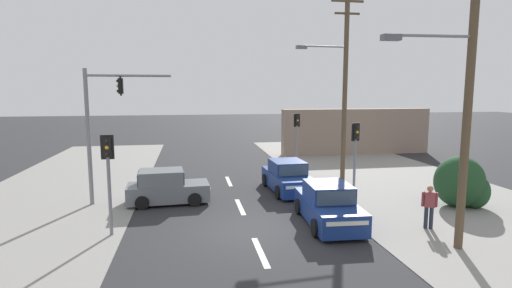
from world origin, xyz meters
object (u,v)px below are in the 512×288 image
Objects in this scene: pedestal_signal_left_kerb at (108,168)px; hatchback_oncoming_near at (166,188)px; utility_pole_foreground_right at (465,93)px; utility_pole_midground_right at (343,82)px; sedan_oncoming_mid at (287,177)px; traffic_signal_mast at (101,119)px; pedestal_signal_far_median at (297,131)px; pedestrian_at_kerb at (429,205)px; sedan_crossing_left at (328,206)px; pedestal_signal_right_kerb at (355,147)px.

pedestal_signal_left_kerb is 4.53m from hatchback_oncoming_near.
pedestal_signal_left_kerb is at bearing 164.50° from utility_pole_foreground_right.
utility_pole_midground_right reaches higher than sedan_oncoming_mid.
traffic_signal_mast is 1.39× the size of sedan_oncoming_mid.
pedestal_signal_left_kerb is 14.46m from pedestal_signal_far_median.
pedestal_signal_left_kerb is (-11.22, -7.01, -3.09)m from utility_pole_midground_right.
pedestal_signal_left_kerb is (-11.11, 3.08, -2.57)m from utility_pole_foreground_right.
pedestal_signal_left_kerb is 0.83× the size of sedan_oncoming_mid.
utility_pole_foreground_right is 14.15m from pedestal_signal_far_median.
utility_pole_midground_right is 5.10m from pedestal_signal_far_median.
utility_pole_midground_right is at bearing 91.02° from pedestrian_at_kerb.
pedestrian_at_kerb is at bearing -19.47° from sedan_crossing_left.
pedestal_signal_right_kerb is at bearing 96.24° from utility_pole_foreground_right.
hatchback_oncoming_near is at bearing -161.49° from utility_pole_midground_right.
pedestal_signal_left_kerb is 0.96× the size of hatchback_oncoming_near.
pedestal_signal_left_kerb is 8.12m from sedan_crossing_left.
sedan_crossing_left is (6.23, -3.88, 0.00)m from hatchback_oncoming_near.
traffic_signal_mast reaches higher than hatchback_oncoming_near.
sedan_crossing_left reaches higher than hatchback_oncoming_near.
sedan_oncoming_mid is at bearing 11.43° from hatchback_oncoming_near.
utility_pole_foreground_right is at bearing -90.63° from utility_pole_midground_right.
hatchback_oncoming_near is 6.03m from sedan_oncoming_mid.
pedestal_signal_right_kerb and pedestal_signal_far_median have the same top height.
traffic_signal_mast is (-12.14, 7.26, -1.16)m from utility_pole_foreground_right.
pedestal_signal_left_kerb is 2.18× the size of pedestrian_at_kerb.
pedestal_signal_far_median reaches higher than pedestrian_at_kerb.
pedestal_signal_far_median is 6.33m from sedan_oncoming_mid.
pedestal_signal_left_kerb is 9.29m from sedan_oncoming_mid.
sedan_crossing_left is at bearing -31.89° from hatchback_oncoming_near.
utility_pole_foreground_right is 4.46m from pedestrian_at_kerb.
utility_pole_foreground_right reaches higher than traffic_signal_mast.
pedestal_signal_far_median is 0.83× the size of sedan_oncoming_mid.
pedestal_signal_far_median is at bearing 95.97° from utility_pole_foreground_right.
pedestal_signal_left_kerb is at bearing -147.98° from utility_pole_midground_right.
pedestrian_at_kerb is (11.37, -1.26, -1.49)m from pedestal_signal_left_kerb.
pedestal_signal_left_kerb is 0.83× the size of sedan_crossing_left.
utility_pole_foreground_right reaches higher than pedestrian_at_kerb.
pedestal_signal_left_kerb reaches higher than hatchback_oncoming_near.
traffic_signal_mast is at bearing 149.13° from utility_pole_foreground_right.
traffic_signal_mast is 11.57m from pedestal_signal_right_kerb.
pedestal_signal_right_kerb is at bearing 53.27° from sedan_crossing_left.
sedan_crossing_left is at bearing -99.04° from pedestal_signal_far_median.
pedestal_signal_far_median reaches higher than sedan_oncoming_mid.
utility_pole_foreground_right reaches higher than hatchback_oncoming_near.
utility_pole_midground_right is at bearing 32.02° from pedestal_signal_left_kerb.
utility_pole_foreground_right is 1.54× the size of traffic_signal_mast.
traffic_signal_mast is 1.69× the size of pedestal_signal_right_kerb.
pedestal_signal_right_kerb is 1.00× the size of pedestal_signal_far_median.
pedestal_signal_right_kerb is 0.83× the size of sedan_crossing_left.
hatchback_oncoming_near is 10.92m from pedestrian_at_kerb.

